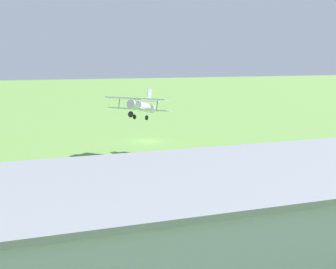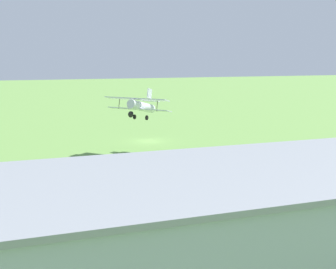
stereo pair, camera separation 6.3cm
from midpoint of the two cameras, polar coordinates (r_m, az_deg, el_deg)
ground_plane at (r=69.84m, az=-2.53°, el=-0.85°), size 400.00×400.00×0.00m
hangar at (r=32.12m, az=14.01°, el=-8.69°), size 37.93×14.78×5.73m
biplane at (r=60.27m, az=-3.56°, el=3.61°), size 7.76×8.07×4.10m
person_crossing_taxiway at (r=54.73m, az=18.68°, el=-3.50°), size 0.49×0.49×1.60m
person_at_fence_line at (r=40.20m, az=-16.51°, el=-8.06°), size 0.41×0.41×1.70m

